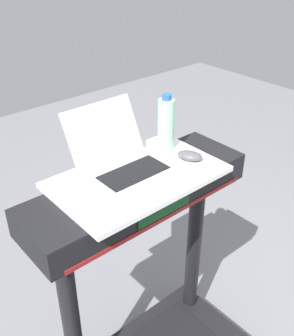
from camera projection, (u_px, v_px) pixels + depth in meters
desk_board at (138, 177)px, 1.47m from camera, size 0.62×0.38×0.02m
laptop at (122, 159)px, 1.47m from camera, size 0.30×0.32×0.22m
computer_mouse at (190, 156)px, 1.55m from camera, size 0.10×0.12×0.03m
water_bottle at (166, 124)px, 1.58m from camera, size 0.07×0.07×0.23m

